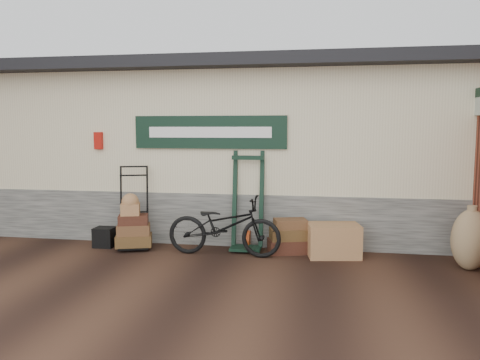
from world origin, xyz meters
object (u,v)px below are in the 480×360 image
green_barrow (248,201)px  porter_trolley (134,206)px  wicker_hamper (334,240)px  suitcase_stack (288,236)px  bicycle (224,223)px  black_trunk (105,237)px

green_barrow → porter_trolley: bearing=-173.3°
green_barrow → wicker_hamper: 1.53m
suitcase_stack → porter_trolley: bearing=-178.0°
porter_trolley → bicycle: 1.63m
suitcase_stack → bicycle: (-1.00, -0.34, 0.25)m
green_barrow → bicycle: (-0.31, -0.45, -0.29)m
black_trunk → bicycle: bicycle is taller
green_barrow → black_trunk: bearing=-173.4°
green_barrow → wicker_hamper: size_ratio=2.06×
black_trunk → bicycle: size_ratio=0.18×
porter_trolley → suitcase_stack: (2.60, 0.09, -0.42)m
wicker_hamper → bicycle: size_ratio=0.44×
green_barrow → suitcase_stack: 0.88m
wicker_hamper → black_trunk: (-3.84, -0.03, -0.09)m
porter_trolley → green_barrow: green_barrow is taller
porter_trolley → bicycle: bearing=-26.3°
porter_trolley → green_barrow: (1.91, 0.20, 0.12)m
black_trunk → green_barrow: bearing=6.0°
wicker_hamper → bicycle: bicycle is taller
green_barrow → suitcase_stack: (0.69, -0.11, -0.54)m
black_trunk → suitcase_stack: bearing=2.6°
porter_trolley → black_trunk: bearing=168.3°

